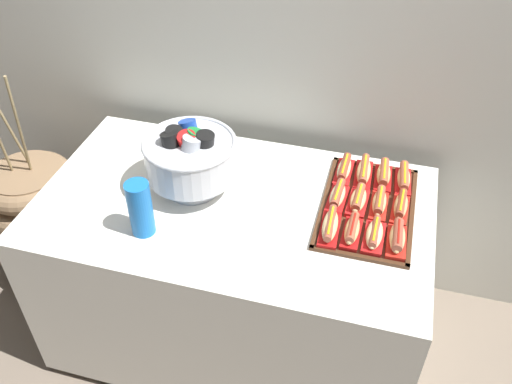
{
  "coord_description": "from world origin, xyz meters",
  "views": [
    {
      "loc": [
        0.49,
        -1.44,
        2.11
      ],
      "look_at": [
        0.08,
        0.03,
        0.83
      ],
      "focal_mm": 38.51,
      "sensor_mm": 36.0,
      "label": 1
    }
  ],
  "objects_px": {
    "serving_tray": "(367,208)",
    "floor_vase": "(42,222)",
    "hot_dog_5": "(358,200)",
    "hot_dog_2": "(374,235)",
    "cup_stack": "(140,208)",
    "hot_dog_7": "(401,207)",
    "hot_dog_3": "(397,238)",
    "hot_dog_4": "(337,196)",
    "punch_bowl": "(190,156)",
    "hot_dog_6": "(379,203)",
    "hot_dog_10": "(384,175)",
    "hot_dog_11": "(404,179)",
    "hot_dog_9": "(364,172)",
    "hot_dog_1": "(352,230)",
    "hot_dog_0": "(330,226)",
    "hot_dog_8": "(344,170)",
    "buffet_table": "(235,271)"
  },
  "relations": [
    {
      "from": "hot_dog_0",
      "to": "hot_dog_10",
      "type": "xyz_separation_m",
      "value": [
        0.15,
        0.33,
        0.0
      ]
    },
    {
      "from": "floor_vase",
      "to": "hot_dog_3",
      "type": "bearing_deg",
      "value": -7.79
    },
    {
      "from": "hot_dog_6",
      "to": "hot_dog_3",
      "type": "bearing_deg",
      "value": -65.45
    },
    {
      "from": "hot_dog_5",
      "to": "hot_dog_10",
      "type": "bearing_deg",
      "value": 65.66
    },
    {
      "from": "hot_dog_1",
      "to": "hot_dog_5",
      "type": "xyz_separation_m",
      "value": [
        -0.0,
        0.16,
        -0.0
      ]
    },
    {
      "from": "serving_tray",
      "to": "floor_vase",
      "type": "bearing_deg",
      "value": 177.82
    },
    {
      "from": "hot_dog_11",
      "to": "cup_stack",
      "type": "xyz_separation_m",
      "value": [
        -0.84,
        -0.49,
        0.07
      ]
    },
    {
      "from": "serving_tray",
      "to": "hot_dog_4",
      "type": "relative_size",
      "value": 3.31
    },
    {
      "from": "buffet_table",
      "to": "hot_dog_11",
      "type": "height_order",
      "value": "hot_dog_11"
    },
    {
      "from": "hot_dog_6",
      "to": "hot_dog_7",
      "type": "xyz_separation_m",
      "value": [
        0.07,
        0.0,
        0.0
      ]
    },
    {
      "from": "hot_dog_3",
      "to": "hot_dog_7",
      "type": "height_order",
      "value": "hot_dog_3"
    },
    {
      "from": "hot_dog_2",
      "to": "hot_dog_11",
      "type": "bearing_deg",
      "value": 77.3
    },
    {
      "from": "serving_tray",
      "to": "punch_bowl",
      "type": "height_order",
      "value": "punch_bowl"
    },
    {
      "from": "hot_dog_0",
      "to": "hot_dog_8",
      "type": "distance_m",
      "value": 0.33
    },
    {
      "from": "floor_vase",
      "to": "hot_dog_3",
      "type": "height_order",
      "value": "floor_vase"
    },
    {
      "from": "floor_vase",
      "to": "cup_stack",
      "type": "relative_size",
      "value": 5.67
    },
    {
      "from": "hot_dog_7",
      "to": "hot_dog_10",
      "type": "xyz_separation_m",
      "value": [
        -0.08,
        0.16,
        0.0
      ]
    },
    {
      "from": "hot_dog_0",
      "to": "hot_dog_1",
      "type": "relative_size",
      "value": 1.14
    },
    {
      "from": "hot_dog_2",
      "to": "hot_dog_0",
      "type": "bearing_deg",
      "value": -179.89
    },
    {
      "from": "hot_dog_2",
      "to": "hot_dog_11",
      "type": "relative_size",
      "value": 0.94
    },
    {
      "from": "hot_dog_1",
      "to": "hot_dog_6",
      "type": "distance_m",
      "value": 0.18
    },
    {
      "from": "hot_dog_4",
      "to": "hot_dog_3",
      "type": "bearing_deg",
      "value": -36.15
    },
    {
      "from": "serving_tray",
      "to": "hot_dog_5",
      "type": "bearing_deg",
      "value": -179.89
    },
    {
      "from": "hot_dog_3",
      "to": "cup_stack",
      "type": "distance_m",
      "value": 0.86
    },
    {
      "from": "punch_bowl",
      "to": "hot_dog_6",
      "type": "bearing_deg",
      "value": 4.71
    },
    {
      "from": "hot_dog_8",
      "to": "hot_dog_11",
      "type": "xyz_separation_m",
      "value": [
        0.22,
        0.0,
        0.0
      ]
    },
    {
      "from": "hot_dog_5",
      "to": "hot_dog_4",
      "type": "bearing_deg",
      "value": -179.89
    },
    {
      "from": "hot_dog_9",
      "to": "hot_dog_11",
      "type": "distance_m",
      "value": 0.15
    },
    {
      "from": "hot_dog_5",
      "to": "hot_dog_8",
      "type": "relative_size",
      "value": 0.93
    },
    {
      "from": "hot_dog_8",
      "to": "punch_bowl",
      "type": "bearing_deg",
      "value": -157.66
    },
    {
      "from": "floor_vase",
      "to": "hot_dog_5",
      "type": "relative_size",
      "value": 7.53
    },
    {
      "from": "hot_dog_4",
      "to": "hot_dog_6",
      "type": "xyz_separation_m",
      "value": [
        0.15,
        0.0,
        0.0
      ]
    },
    {
      "from": "cup_stack",
      "to": "hot_dog_0",
      "type": "bearing_deg",
      "value": 14.17
    },
    {
      "from": "serving_tray",
      "to": "hot_dog_0",
      "type": "relative_size",
      "value": 2.95
    },
    {
      "from": "hot_dog_4",
      "to": "hot_dog_5",
      "type": "distance_m",
      "value": 0.08
    },
    {
      "from": "hot_dog_7",
      "to": "serving_tray",
      "type": "bearing_deg",
      "value": -179.89
    },
    {
      "from": "hot_dog_2",
      "to": "hot_dog_10",
      "type": "distance_m",
      "value": 0.33
    },
    {
      "from": "buffet_table",
      "to": "punch_bowl",
      "type": "relative_size",
      "value": 4.25
    },
    {
      "from": "hot_dog_0",
      "to": "punch_bowl",
      "type": "bearing_deg",
      "value": 168.63
    },
    {
      "from": "hot_dog_2",
      "to": "cup_stack",
      "type": "relative_size",
      "value": 0.75
    },
    {
      "from": "hot_dog_7",
      "to": "hot_dog_10",
      "type": "distance_m",
      "value": 0.18
    },
    {
      "from": "serving_tray",
      "to": "hot_dog_6",
      "type": "bearing_deg",
      "value": 0.11
    },
    {
      "from": "hot_dog_6",
      "to": "hot_dog_11",
      "type": "bearing_deg",
      "value": 65.66
    },
    {
      "from": "hot_dog_4",
      "to": "hot_dog_7",
      "type": "bearing_deg",
      "value": 0.11
    },
    {
      "from": "hot_dog_11",
      "to": "cup_stack",
      "type": "height_order",
      "value": "cup_stack"
    },
    {
      "from": "buffet_table",
      "to": "hot_dog_10",
      "type": "height_order",
      "value": "hot_dog_10"
    },
    {
      "from": "hot_dog_2",
      "to": "cup_stack",
      "type": "height_order",
      "value": "cup_stack"
    },
    {
      "from": "hot_dog_10",
      "to": "cup_stack",
      "type": "distance_m",
      "value": 0.91
    },
    {
      "from": "floor_vase",
      "to": "serving_tray",
      "type": "bearing_deg",
      "value": -2.18
    },
    {
      "from": "hot_dog_7",
      "to": "hot_dog_9",
      "type": "height_order",
      "value": "same"
    }
  ]
}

